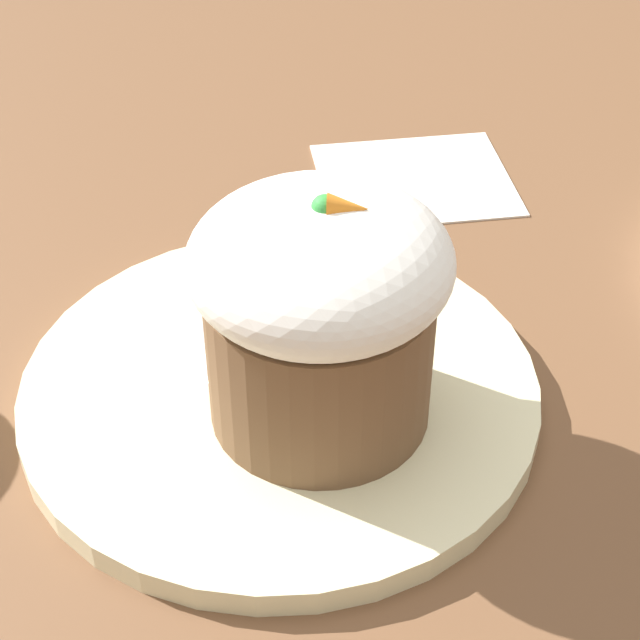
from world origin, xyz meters
The scene contains 5 objects.
ground_plane centered at (0.00, 0.00, 0.00)m, with size 4.00×4.00×0.00m, color brown.
dessert_plate centered at (0.00, 0.00, 0.01)m, with size 0.23×0.23×0.01m.
carrot_cake centered at (0.02, -0.02, 0.07)m, with size 0.11×0.11×0.11m.
spoon centered at (-0.03, 0.01, 0.02)m, with size 0.09×0.10×0.01m.
paper_napkin centered at (0.07, 0.19, 0.00)m, with size 0.13×0.12×0.00m.
Camera 1 is at (0.03, -0.36, 0.34)m, focal length 60.00 mm.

